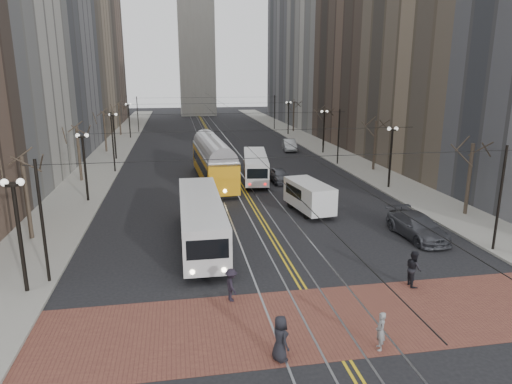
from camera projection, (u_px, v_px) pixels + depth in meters
name	position (u px, v px, depth m)	size (l,w,h in m)	color
ground	(299.00, 281.00, 24.08)	(260.00, 260.00, 0.00)	black
sidewalk_left	(113.00, 151.00, 64.45)	(5.00, 140.00, 0.15)	gray
sidewalk_right	(317.00, 145.00, 69.46)	(5.00, 140.00, 0.15)	gray
crosswalk_band	(322.00, 320.00, 20.27)	(25.00, 6.00, 0.01)	brown
streetcar_rails	(219.00, 148.00, 66.98)	(4.80, 130.00, 0.02)	gray
centre_lines	(219.00, 148.00, 66.98)	(0.42, 130.00, 0.01)	gold
building_left_mid	(20.00, 23.00, 59.39)	(16.00, 20.00, 34.00)	slate
building_left_far	(79.00, 28.00, 96.77)	(16.00, 20.00, 40.00)	brown
building_right_mid	(386.00, 29.00, 67.91)	(16.00, 20.00, 34.00)	brown
building_right_far	(310.00, 32.00, 105.29)	(16.00, 20.00, 40.00)	slate
lamp_posts	(232.00, 146.00, 50.78)	(27.60, 57.20, 5.60)	black
street_trees	(225.00, 138.00, 56.98)	(31.68, 53.28, 5.60)	#382D23
trolley_wires	(226.00, 131.00, 56.34)	(25.96, 120.00, 6.60)	black
transit_bus	(201.00, 222.00, 28.91)	(2.52, 12.11, 3.03)	silver
streetcar	(213.00, 165.00, 45.76)	(2.74, 14.74, 3.47)	#F7A515
rear_bus	(255.00, 167.00, 46.62)	(2.22, 10.20, 2.66)	silver
cargo_van	(309.00, 198.00, 35.72)	(2.10, 5.46, 2.42)	white
sedan_grey	(279.00, 175.00, 45.79)	(1.68, 4.17, 1.42)	#414249
sedan_silver	(289.00, 145.00, 64.78)	(1.69, 4.85, 1.60)	#AAAEB2
sedan_parked	(417.00, 226.00, 30.31)	(2.21, 5.44, 1.58)	#414249
pedestrian_a	(280.00, 338.00, 17.23)	(0.89, 0.58, 1.83)	black
pedestrian_b	(381.00, 331.00, 17.94)	(0.58, 0.38, 1.58)	gray
pedestrian_c	(414.00, 268.00, 23.35)	(0.92, 0.72, 1.89)	black
pedestrian_d	(231.00, 285.00, 21.82)	(1.05, 0.60, 1.63)	black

